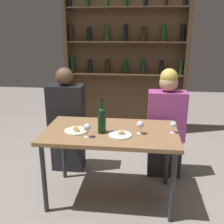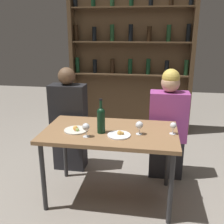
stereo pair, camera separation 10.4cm
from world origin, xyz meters
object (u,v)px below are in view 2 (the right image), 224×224
object	(u,v)px
food_plate_1	(119,135)
seated_person_left	(69,123)
wine_bottle	(101,119)
food_plate_0	(76,130)
wine_glass_2	(139,125)
seated_person_right	(168,127)
wine_glass_0	(86,127)
wine_glass_1	(173,126)

from	to	relation	value
food_plate_1	seated_person_left	bearing A→B (deg)	137.04
wine_bottle	seated_person_left	world-z (taller)	seated_person_left
food_plate_0	food_plate_1	distance (m)	0.42
wine_glass_2	seated_person_right	bearing A→B (deg)	63.58
food_plate_0	seated_person_left	world-z (taller)	seated_person_left
food_plate_0	food_plate_1	world-z (taller)	food_plate_0
wine_bottle	food_plate_0	world-z (taller)	wine_bottle
food_plate_1	food_plate_0	bearing A→B (deg)	173.08
seated_person_left	wine_bottle	bearing A→B (deg)	-49.18
food_plate_0	wine_glass_2	bearing A→B (deg)	1.20
food_plate_1	seated_person_right	world-z (taller)	seated_person_right
wine_glass_0	food_plate_0	xyz separation A→B (m)	(-0.13, 0.12, -0.08)
wine_glass_2	seated_person_left	distance (m)	1.06
wine_bottle	food_plate_0	bearing A→B (deg)	179.04
food_plate_0	wine_bottle	bearing A→B (deg)	-0.96
wine_glass_1	food_plate_0	size ratio (longest dim) A/B	0.50
wine_glass_1	seated_person_right	distance (m)	0.56
seated_person_left	seated_person_right	world-z (taller)	seated_person_right
wine_glass_1	seated_person_right	world-z (taller)	seated_person_right
wine_glass_0	wine_bottle	bearing A→B (deg)	46.65
wine_glass_0	seated_person_left	size ratio (longest dim) A/B	0.10
seated_person_right	wine_glass_0	bearing A→B (deg)	-136.40
wine_glass_1	food_plate_1	bearing A→B (deg)	-166.06
wine_bottle	seated_person_right	bearing A→B (deg)	43.02
wine_glass_1	food_plate_0	xyz separation A→B (m)	(-0.90, -0.07, -0.07)
food_plate_1	seated_person_right	size ratio (longest dim) A/B	0.17
wine_bottle	wine_glass_0	xyz separation A→B (m)	(-0.11, -0.12, -0.04)
wine_glass_0	food_plate_0	distance (m)	0.20
wine_glass_0	seated_person_right	xyz separation A→B (m)	(0.75, 0.71, -0.21)
wine_glass_1	wine_glass_2	world-z (taller)	wine_glass_2
wine_bottle	food_plate_1	bearing A→B (deg)	-14.96
wine_bottle	seated_person_right	distance (m)	0.91
wine_glass_2	food_plate_0	xyz separation A→B (m)	(-0.59, -0.01, -0.07)
wine_glass_0	seated_person_right	world-z (taller)	seated_person_right
wine_bottle	wine_glass_0	distance (m)	0.17
seated_person_right	seated_person_left	bearing A→B (deg)	180.00
wine_glass_1	food_plate_1	world-z (taller)	wine_glass_1
seated_person_right	wine_glass_1	bearing A→B (deg)	-88.13
wine_bottle	seated_person_left	bearing A→B (deg)	130.82
food_plate_0	seated_person_left	size ratio (longest dim) A/B	0.18
wine_glass_0	wine_glass_1	size ratio (longest dim) A/B	1.14
wine_bottle	wine_glass_2	world-z (taller)	wine_bottle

